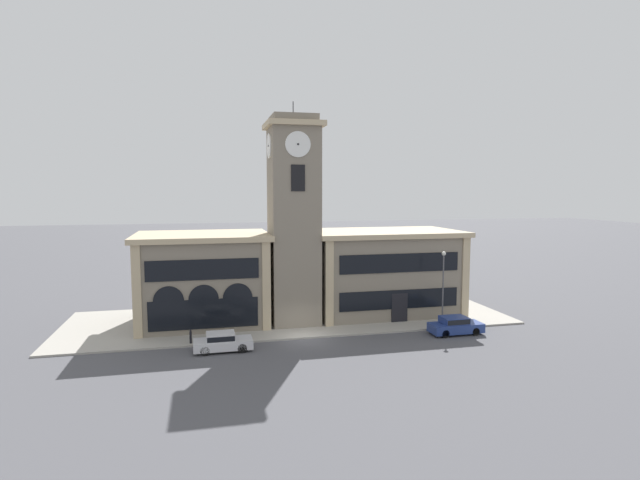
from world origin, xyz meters
TOP-DOWN VIEW (x-y plane):
  - ground_plane at (0.00, 0.00)m, footprint 300.00×300.00m
  - sidewalk_kerb at (0.00, 6.62)m, footprint 40.06×13.25m
  - clock_tower at (-0.00, 4.91)m, footprint 4.85×4.85m
  - town_hall_left_wing at (-7.87, 7.01)m, footprint 11.69×9.11m
  - town_hall_right_wing at (9.20, 7.02)m, footprint 14.35×9.11m
  - parked_car_near at (-6.60, -1.43)m, footprint 4.33×1.91m
  - parked_car_mid at (12.43, -1.43)m, footprint 4.41×1.85m
  - street_lamp at (12.23, 0.50)m, footprint 0.36×0.36m
  - bollard at (-8.92, 0.53)m, footprint 0.18×0.18m

SIDE VIEW (x-z plane):
  - ground_plane at x=0.00m, z-range 0.00..0.00m
  - sidewalk_kerb at x=0.00m, z-range 0.00..0.15m
  - bollard at x=-8.92m, z-range 0.14..1.20m
  - parked_car_near at x=-6.60m, z-range 0.04..1.40m
  - parked_car_mid at x=12.43m, z-range 0.03..1.50m
  - town_hall_right_wing at x=9.20m, z-range 0.03..8.08m
  - town_hall_left_wing at x=-7.87m, z-range 0.03..8.12m
  - street_lamp at x=12.23m, z-range 1.10..7.65m
  - clock_tower at x=0.00m, z-range -0.55..18.97m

